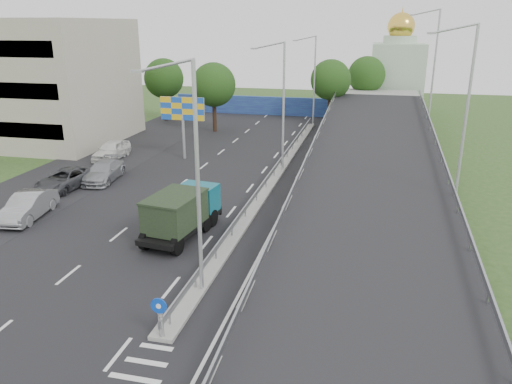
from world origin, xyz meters
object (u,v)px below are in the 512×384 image
(lamp_post_far, at_px, (313,76))
(billboard, at_px, (183,112))
(lamp_post_mid, at_px, (281,100))
(parked_car_b, at_px, (28,206))
(parked_car_d, at_px, (104,171))
(sign_bollard, at_px, (160,317))
(lamp_post_near, at_px, (193,168))
(parked_car_e, at_px, (112,150))
(dump_truck, at_px, (182,211))
(church, at_px, (397,71))
(parked_car_c, at_px, (65,179))

(lamp_post_far, xyz_separation_m, billboard, (-9.11, -18.00, -1.62))
(lamp_post_mid, height_order, parked_car_b, lamp_post_mid)
(parked_car_d, bearing_deg, sign_bollard, -62.23)
(lamp_post_far, bearing_deg, lamp_post_mid, -90.00)
(lamp_post_near, xyz_separation_m, parked_car_e, (-15.40, 20.40, -4.98))
(billboard, distance_m, dump_truck, 17.54)
(church, relative_size, parked_car_d, 2.69)
(dump_truck, relative_size, parked_car_e, 1.30)
(church, distance_m, parked_car_d, 45.92)
(sign_bollard, bearing_deg, parked_car_b, 143.00)
(church, relative_size, billboard, 2.51)
(church, bearing_deg, parked_car_e, -126.97)
(parked_car_b, relative_size, parked_car_c, 0.95)
(church, xyz_separation_m, parked_car_e, (-25.29, -33.60, -4.48))
(dump_truck, relative_size, parked_car_c, 1.22)
(parked_car_c, height_order, parked_car_e, parked_car_e)
(sign_bollard, relative_size, parked_car_c, 0.32)
(billboard, distance_m, parked_car_c, 11.96)
(lamp_post_near, relative_size, parked_car_c, 1.95)
(parked_car_b, height_order, parked_car_c, parked_car_b)
(lamp_post_far, relative_size, parked_car_c, 1.95)
(sign_bollard, bearing_deg, lamp_post_near, 88.36)
(lamp_post_far, bearing_deg, billboard, -116.84)
(sign_bollard, bearing_deg, billboard, 109.21)
(billboard, relative_size, parked_car_b, 1.13)
(sign_bollard, relative_size, lamp_post_near, 0.17)
(lamp_post_near, height_order, billboard, lamp_post_near)
(lamp_post_near, bearing_deg, parked_car_b, 155.34)
(sign_bollard, xyz_separation_m, parked_car_b, (-13.16, 9.92, -0.23))
(lamp_post_far, xyz_separation_m, dump_truck, (-2.96, -34.21, -4.33))
(sign_bollard, relative_size, lamp_post_far, 0.17)
(sign_bollard, relative_size, parked_car_d, 0.33)
(church, bearing_deg, parked_car_c, -120.08)
(lamp_post_mid, relative_size, church, 0.73)
(dump_truck, bearing_deg, parked_car_d, 146.61)
(lamp_post_far, height_order, parked_car_b, lamp_post_far)
(lamp_post_mid, xyz_separation_m, lamp_post_far, (0.00, 20.00, 0.00))
(parked_car_d, bearing_deg, parked_car_c, -132.87)
(lamp_post_mid, relative_size, parked_car_b, 2.06)
(dump_truck, distance_m, parked_car_e, 19.19)
(dump_truck, height_order, parked_car_e, dump_truck)
(parked_car_c, bearing_deg, sign_bollard, -43.32)
(dump_truck, bearing_deg, sign_bollard, -65.81)
(lamp_post_far, distance_m, parked_car_c, 32.03)
(sign_bollard, xyz_separation_m, lamp_post_far, (0.11, 43.83, 4.77))
(lamp_post_mid, distance_m, dump_truck, 15.14)
(parked_car_c, relative_size, parked_car_e, 1.06)
(parked_car_c, distance_m, parked_car_d, 2.98)
(dump_truck, bearing_deg, parked_car_c, 159.77)
(billboard, bearing_deg, lamp_post_mid, -12.38)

